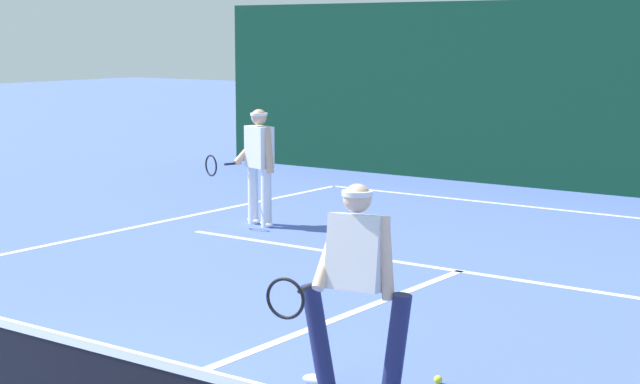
# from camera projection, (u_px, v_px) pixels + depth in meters

# --- Properties ---
(court_line_baseline_far) EXTENTS (9.59, 0.10, 0.01)m
(court_line_baseline_far) POSITION_uv_depth(u_px,v_px,m) (605.00, 215.00, 14.85)
(court_line_baseline_far) COLOR white
(court_line_baseline_far) RESTS_ON ground_plane
(court_line_service) EXTENTS (7.82, 0.10, 0.01)m
(court_line_service) POSITION_uv_depth(u_px,v_px,m) (459.00, 271.00, 11.32)
(court_line_service) COLOR white
(court_line_service) RESTS_ON ground_plane
(court_line_centre) EXTENTS (0.10, 6.40, 0.01)m
(court_line_centre) POSITION_uv_depth(u_px,v_px,m) (282.00, 340.00, 8.78)
(court_line_centre) COLOR white
(court_line_centre) RESTS_ON ground_plane
(player_near) EXTENTS (0.89, 0.86, 1.54)m
(player_near) POSITION_uv_depth(u_px,v_px,m) (355.00, 280.00, 7.37)
(player_near) COLOR #1E234C
(player_near) RESTS_ON ground_plane
(player_far) EXTENTS (0.90, 0.86, 1.58)m
(player_far) POSITION_uv_depth(u_px,v_px,m) (258.00, 162.00, 13.91)
(player_far) COLOR silver
(player_far) RESTS_ON ground_plane
(tennis_ball) EXTENTS (0.07, 0.07, 0.07)m
(tennis_ball) POSITION_uv_depth(u_px,v_px,m) (438.00, 380.00, 7.68)
(tennis_ball) COLOR #D1E033
(tennis_ball) RESTS_ON ground_plane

